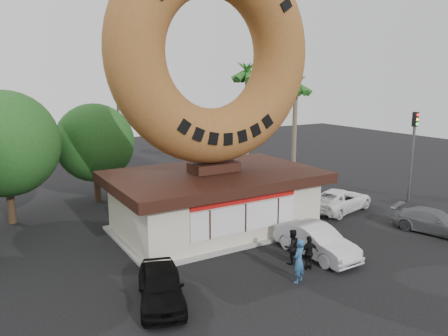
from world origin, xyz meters
name	(u,v)px	position (x,y,z in m)	size (l,w,h in m)	color
ground	(282,270)	(0.00, 0.00, 0.00)	(90.00, 90.00, 0.00)	black
donut_shop	(214,199)	(0.00, 5.98, 1.77)	(11.20, 7.20, 3.80)	beige
giant_donut	(213,53)	(0.00, 6.00, 9.49)	(11.38, 11.38, 2.90)	#99522C
tree_west	(5,144)	(-9.50, 13.00, 4.64)	(6.00, 6.00, 7.65)	#473321
tree_mid	(95,143)	(-4.00, 15.00, 4.02)	(5.20, 5.20, 6.63)	#473321
palm_near	(248,75)	(7.50, 14.00, 8.41)	(2.60, 2.60, 9.75)	#726651
palm_far	(296,88)	(11.00, 12.50, 7.48)	(2.60, 2.60, 8.75)	#726651
street_lamp	(121,132)	(-1.86, 16.00, 4.48)	(2.11, 0.20, 8.00)	#59595E
traffic_signal	(413,146)	(14.00, 3.99, 3.87)	(0.30, 0.38, 6.07)	#59595E
person_left	(299,261)	(-0.15, -1.28, 0.93)	(0.68, 0.45, 1.87)	#284F7B
person_center	(292,247)	(0.77, 0.28, 0.81)	(0.79, 0.61, 1.62)	black
person_right	(309,253)	(1.05, -0.56, 0.76)	(0.89, 0.37, 1.53)	black
car_black	(161,286)	(-5.69, 0.04, 0.69)	(1.64, 4.06, 1.38)	black
car_silver	(316,241)	(2.34, 0.39, 0.74)	(1.56, 4.49, 1.48)	silver
car_grey	(434,221)	(10.01, -0.55, 0.63)	(1.76, 4.34, 1.26)	slate
car_white	(340,200)	(8.61, 5.01, 0.68)	(2.26, 4.91, 1.36)	white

